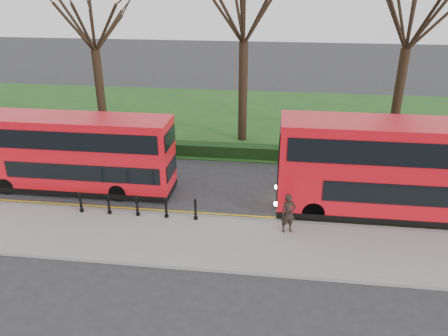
# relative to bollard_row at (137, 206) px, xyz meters

# --- Properties ---
(ground) EXTENTS (120.00, 120.00, 0.00)m
(ground) POSITION_rel_bollard_row_xyz_m (1.92, 1.35, -0.65)
(ground) COLOR #28282B
(ground) RESTS_ON ground
(pavement) EXTENTS (60.00, 4.00, 0.15)m
(pavement) POSITION_rel_bollard_row_xyz_m (1.92, -1.65, -0.57)
(pavement) COLOR gray
(pavement) RESTS_ON ground
(kerb) EXTENTS (60.00, 0.25, 0.16)m
(kerb) POSITION_rel_bollard_row_xyz_m (1.92, 0.35, -0.57)
(kerb) COLOR slate
(kerb) RESTS_ON ground
(grass_verge) EXTENTS (60.00, 18.00, 0.06)m
(grass_verge) POSITION_rel_bollard_row_xyz_m (1.92, 16.35, -0.62)
(grass_verge) COLOR #1A4717
(grass_verge) RESTS_ON ground
(hedge) EXTENTS (60.00, 0.90, 0.80)m
(hedge) POSITION_rel_bollard_row_xyz_m (1.92, 8.15, -0.25)
(hedge) COLOR black
(hedge) RESTS_ON ground
(yellow_line_outer) EXTENTS (60.00, 0.10, 0.01)m
(yellow_line_outer) POSITION_rel_bollard_row_xyz_m (1.92, 0.65, -0.64)
(yellow_line_outer) COLOR yellow
(yellow_line_outer) RESTS_ON ground
(yellow_line_inner) EXTENTS (60.00, 0.10, 0.01)m
(yellow_line_inner) POSITION_rel_bollard_row_xyz_m (1.92, 0.85, -0.64)
(yellow_line_inner) COLOR yellow
(yellow_line_inner) RESTS_ON ground
(tree_left) EXTENTS (6.94, 6.94, 10.84)m
(tree_left) POSITION_rel_bollard_row_xyz_m (-6.08, 11.35, 7.23)
(tree_left) COLOR black
(tree_left) RESTS_ON ground
(tree_mid) EXTENTS (7.72, 7.72, 12.06)m
(tree_mid) POSITION_rel_bollard_row_xyz_m (3.92, 11.35, 8.12)
(tree_mid) COLOR black
(tree_mid) RESTS_ON ground
(tree_right) EXTENTS (7.49, 7.49, 11.70)m
(tree_right) POSITION_rel_bollard_row_xyz_m (13.92, 11.35, 7.86)
(tree_right) COLOR black
(tree_right) RESTS_ON ground
(bollard_row) EXTENTS (5.71, 0.15, 1.00)m
(bollard_row) POSITION_rel_bollard_row_xyz_m (0.00, 0.00, 0.00)
(bollard_row) COLOR black
(bollard_row) RESTS_ON pavement
(bus_lead) EXTENTS (10.14, 2.33, 4.03)m
(bus_lead) POSITION_rel_bollard_row_xyz_m (-4.00, 2.57, 1.38)
(bus_lead) COLOR red
(bus_lead) RESTS_ON ground
(bus_rear) EXTENTS (11.59, 2.66, 4.61)m
(bus_rear) POSITION_rel_bollard_row_xyz_m (12.26, 1.86, 1.67)
(bus_rear) COLOR red
(bus_rear) RESTS_ON ground
(pedestrian) EXTENTS (0.76, 0.63, 1.80)m
(pedestrian) POSITION_rel_bollard_row_xyz_m (7.00, -0.51, 0.40)
(pedestrian) COLOR black
(pedestrian) RESTS_ON pavement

